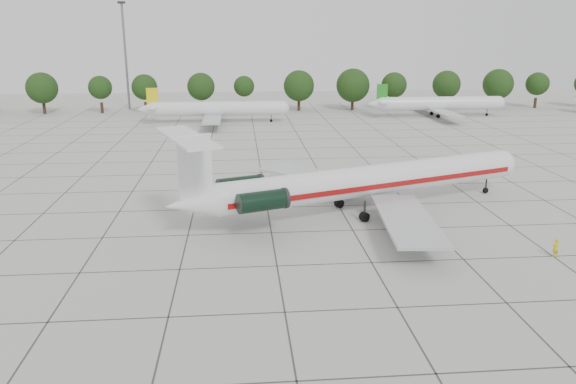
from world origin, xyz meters
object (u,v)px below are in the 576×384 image
main_airliner (357,182)px  floodlight_mast (125,50)px  ground_crew (556,248)px  bg_airliner_c (217,109)px  bg_airliner_d (439,104)px

main_airliner → floodlight_mast: 95.94m
floodlight_mast → ground_crew: bearing=-61.7°
bg_airliner_c → bg_airliner_d: (49.71, 4.58, 0.00)m
bg_airliner_c → ground_crew: bearing=-67.6°
ground_crew → floodlight_mast: 114.60m
main_airliner → bg_airliner_d: 75.12m
main_airliner → ground_crew: main_airliner is taller
bg_airliner_c → floodlight_mast: floodlight_mast is taller
main_airliner → bg_airliner_c: bearing=84.8°
floodlight_mast → bg_airliner_c: bearing=-46.6°
ground_crew → bg_airliner_d: 82.94m
main_airliner → bg_airliner_d: size_ratio=1.45×
main_airliner → floodlight_mast: (-39.40, 86.81, 10.79)m
bg_airliner_c → bg_airliner_d: size_ratio=1.00×
main_airliner → floodlight_mast: floodlight_mast is taller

